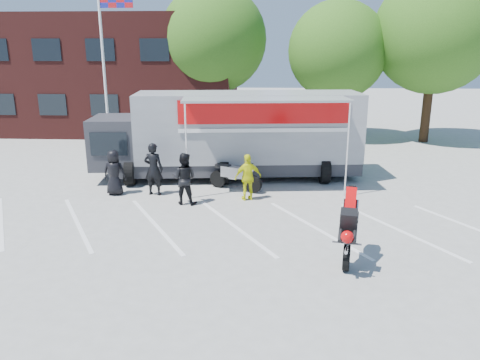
# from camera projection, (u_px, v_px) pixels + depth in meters

# --- Properties ---
(ground) EXTENTS (100.00, 100.00, 0.00)m
(ground) POSITION_uv_depth(u_px,v_px,m) (225.00, 239.00, 13.03)
(ground) COLOR #A5A5A0
(ground) RESTS_ON ground
(parking_bay_lines) EXTENTS (18.09, 13.33, 0.01)m
(parking_bay_lines) POSITION_uv_depth(u_px,v_px,m) (228.00, 226.00, 13.99)
(parking_bay_lines) COLOR white
(parking_bay_lines) RESTS_ON ground
(office_building) EXTENTS (18.00, 8.00, 7.00)m
(office_building) POSITION_uv_depth(u_px,v_px,m) (93.00, 74.00, 29.87)
(office_building) COLOR #4E1C19
(office_building) RESTS_ON ground
(flagpole) EXTENTS (1.61, 0.12, 8.00)m
(flagpole) POSITION_uv_depth(u_px,v_px,m) (108.00, 49.00, 21.57)
(flagpole) COLOR white
(flagpole) RESTS_ON ground
(tree_left) EXTENTS (6.12, 6.12, 8.64)m
(tree_left) POSITION_uv_depth(u_px,v_px,m) (213.00, 39.00, 26.96)
(tree_left) COLOR #382314
(tree_left) RESTS_ON ground
(tree_mid) EXTENTS (5.44, 5.44, 7.68)m
(tree_mid) POSITION_uv_depth(u_px,v_px,m) (338.00, 51.00, 25.81)
(tree_mid) COLOR #382314
(tree_mid) RESTS_ON ground
(tree_right) EXTENTS (6.46, 6.46, 9.12)m
(tree_right) POSITION_uv_depth(u_px,v_px,m) (435.00, 33.00, 24.81)
(tree_right) COLOR #382314
(tree_right) RESTS_ON ground
(transporter_truck) EXTENTS (11.23, 6.20, 3.43)m
(transporter_truck) POSITION_uv_depth(u_px,v_px,m) (236.00, 177.00, 19.26)
(transporter_truck) COLOR #92959A
(transporter_truck) RESTS_ON ground
(parked_motorcycle) EXTENTS (2.29, 1.60, 1.15)m
(parked_motorcycle) POSITION_uv_depth(u_px,v_px,m) (235.00, 190.00, 17.51)
(parked_motorcycle) COLOR #ACACB0
(parked_motorcycle) RESTS_ON ground
(stunt_bike_rider) EXTENTS (1.20, 1.93, 2.11)m
(stunt_bike_rider) POSITION_uv_depth(u_px,v_px,m) (347.00, 258.00, 11.88)
(stunt_bike_rider) COLOR black
(stunt_bike_rider) RESTS_ON ground
(spectator_leather_a) EXTENTS (0.82, 0.54, 1.64)m
(spectator_leather_a) POSITION_uv_depth(u_px,v_px,m) (114.00, 173.00, 16.76)
(spectator_leather_a) COLOR black
(spectator_leather_a) RESTS_ON ground
(spectator_leather_b) EXTENTS (0.76, 0.56, 1.91)m
(spectator_leather_b) POSITION_uv_depth(u_px,v_px,m) (154.00, 169.00, 16.71)
(spectator_leather_b) COLOR black
(spectator_leather_b) RESTS_ON ground
(spectator_leather_c) EXTENTS (0.95, 0.79, 1.77)m
(spectator_leather_c) POSITION_uv_depth(u_px,v_px,m) (184.00, 179.00, 15.76)
(spectator_leather_c) COLOR black
(spectator_leather_c) RESTS_ON ground
(spectator_hivis) EXTENTS (1.03, 0.69, 1.63)m
(spectator_hivis) POSITION_uv_depth(u_px,v_px,m) (248.00, 177.00, 16.17)
(spectator_hivis) COLOR #DFE60C
(spectator_hivis) RESTS_ON ground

